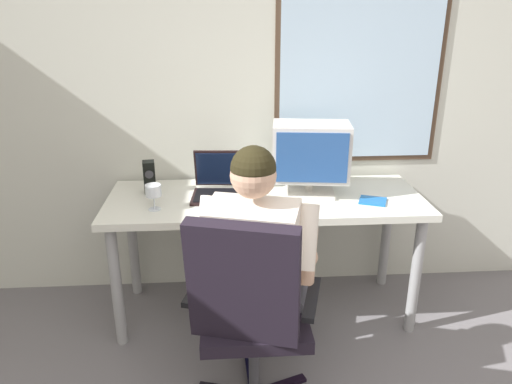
% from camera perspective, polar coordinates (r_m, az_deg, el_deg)
% --- Properties ---
extents(wall_rear, '(5.79, 0.08, 2.61)m').
position_cam_1_polar(wall_rear, '(2.96, 2.79, 12.54)').
color(wall_rear, beige).
rests_on(wall_rear, ground).
extents(desk, '(1.76, 0.65, 0.74)m').
position_cam_1_polar(desk, '(2.75, 1.10, -2.23)').
color(desk, '#97989A').
rests_on(desk, ground).
extents(office_chair, '(0.62, 0.59, 1.00)m').
position_cam_1_polar(office_chair, '(2.08, -0.84, -13.30)').
color(office_chair, black).
rests_on(office_chair, ground).
extents(person_seated, '(0.63, 0.80, 1.22)m').
position_cam_1_polar(person_seated, '(2.25, 0.37, -8.16)').
color(person_seated, '#4F4F5B').
rests_on(person_seated, ground).
extents(crt_monitor, '(0.45, 0.30, 0.40)m').
position_cam_1_polar(crt_monitor, '(2.70, 6.46, 4.59)').
color(crt_monitor, beige).
rests_on(crt_monitor, desk).
extents(laptop, '(0.34, 0.32, 0.24)m').
position_cam_1_polar(laptop, '(2.74, -4.07, 1.01)').
color(laptop, black).
rests_on(laptop, desk).
extents(wine_glass, '(0.08, 0.08, 0.14)m').
position_cam_1_polar(wine_glass, '(2.57, -11.97, 0.01)').
color(wine_glass, silver).
rests_on(wine_glass, desk).
extents(desk_speaker, '(0.08, 0.09, 0.19)m').
position_cam_1_polar(desk_speaker, '(2.82, -12.41, 1.74)').
color(desk_speaker, black).
rests_on(desk_speaker, desk).
extents(cd_case, '(0.18, 0.17, 0.01)m').
position_cam_1_polar(cd_case, '(2.72, 13.56, -1.02)').
color(cd_case, '#1860B2').
rests_on(cd_case, desk).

